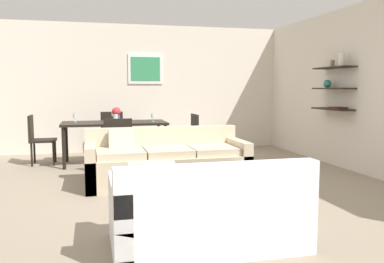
{
  "coord_description": "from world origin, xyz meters",
  "views": [
    {
      "loc": [
        -1.15,
        -5.29,
        1.36
      ],
      "look_at": [
        0.22,
        0.2,
        0.75
      ],
      "focal_mm": 37.97,
      "sensor_mm": 36.0,
      "label": 1
    }
  ],
  "objects_px": {
    "coffee_table": "(210,187)",
    "wine_glass_foot": "(116,117)",
    "sofa_beige": "(166,163)",
    "dining_table": "(115,126)",
    "wine_glass_right_near": "(153,116)",
    "dining_chair_left_far": "(38,136)",
    "wine_glass_left_far": "(75,116)",
    "dining_chair_foot": "(118,141)",
    "apple_on_coffee_table": "(195,169)",
    "decorative_bowl": "(209,169)",
    "wine_glass_head": "(113,114)",
    "centerpiece_vase": "(116,114)",
    "dining_chair_right_near": "(189,135)",
    "dining_chair_head": "(112,131)",
    "loveseat_white": "(206,212)"
  },
  "relations": [
    {
      "from": "dining_chair_right_near",
      "to": "wine_glass_foot",
      "type": "xyz_separation_m",
      "value": [
        -1.33,
        -0.18,
        0.36
      ]
    },
    {
      "from": "sofa_beige",
      "to": "decorative_bowl",
      "type": "xyz_separation_m",
      "value": [
        0.29,
        -1.17,
        0.13
      ]
    },
    {
      "from": "sofa_beige",
      "to": "apple_on_coffee_table",
      "type": "height_order",
      "value": "sofa_beige"
    },
    {
      "from": "dining_chair_left_far",
      "to": "wine_glass_left_far",
      "type": "xyz_separation_m",
      "value": [
        0.65,
        -0.09,
        0.36
      ]
    },
    {
      "from": "dining_chair_right_near",
      "to": "coffee_table",
      "type": "bearing_deg",
      "value": -98.33
    },
    {
      "from": "decorative_bowl",
      "to": "dining_chair_left_far",
      "type": "relative_size",
      "value": 0.44
    },
    {
      "from": "wine_glass_foot",
      "to": "loveseat_white",
      "type": "bearing_deg",
      "value": -81.9
    },
    {
      "from": "apple_on_coffee_table",
      "to": "wine_glass_right_near",
      "type": "relative_size",
      "value": 0.48
    },
    {
      "from": "dining_table",
      "to": "loveseat_white",
      "type": "bearing_deg",
      "value": -82.62
    },
    {
      "from": "sofa_beige",
      "to": "coffee_table",
      "type": "distance_m",
      "value": 1.16
    },
    {
      "from": "loveseat_white",
      "to": "dining_table",
      "type": "xyz_separation_m",
      "value": [
        -0.53,
        4.12,
        0.39
      ]
    },
    {
      "from": "coffee_table",
      "to": "dining_chair_left_far",
      "type": "height_order",
      "value": "dining_chair_left_far"
    },
    {
      "from": "coffee_table",
      "to": "wine_glass_foot",
      "type": "relative_size",
      "value": 7.66
    },
    {
      "from": "sofa_beige",
      "to": "apple_on_coffee_table",
      "type": "relative_size",
      "value": 31.7
    },
    {
      "from": "apple_on_coffee_table",
      "to": "dining_table",
      "type": "relative_size",
      "value": 0.04
    },
    {
      "from": "decorative_bowl",
      "to": "centerpiece_vase",
      "type": "height_order",
      "value": "centerpiece_vase"
    },
    {
      "from": "coffee_table",
      "to": "dining_chair_left_far",
      "type": "bearing_deg",
      "value": 126.45
    },
    {
      "from": "sofa_beige",
      "to": "dining_chair_right_near",
      "type": "xyz_separation_m",
      "value": [
        0.71,
        1.56,
        0.21
      ]
    },
    {
      "from": "wine_glass_left_far",
      "to": "wine_glass_head",
      "type": "bearing_deg",
      "value": 21.21
    },
    {
      "from": "dining_table",
      "to": "wine_glass_right_near",
      "type": "xyz_separation_m",
      "value": [
        0.68,
        -0.11,
        0.18
      ]
    },
    {
      "from": "dining_chair_left_far",
      "to": "dining_chair_foot",
      "type": "bearing_deg",
      "value": -37.88
    },
    {
      "from": "dining_chair_head",
      "to": "dining_chair_right_near",
      "type": "xyz_separation_m",
      "value": [
        1.33,
        -1.03,
        0.0
      ]
    },
    {
      "from": "wine_glass_left_far",
      "to": "sofa_beige",
      "type": "bearing_deg",
      "value": -55.11
    },
    {
      "from": "loveseat_white",
      "to": "wine_glass_foot",
      "type": "bearing_deg",
      "value": 98.1
    },
    {
      "from": "sofa_beige",
      "to": "wine_glass_left_far",
      "type": "xyz_separation_m",
      "value": [
        -1.3,
        1.86,
        0.57
      ]
    },
    {
      "from": "sofa_beige",
      "to": "dining_chair_right_near",
      "type": "height_order",
      "value": "dining_chair_right_near"
    },
    {
      "from": "dining_chair_foot",
      "to": "wine_glass_foot",
      "type": "bearing_deg",
      "value": 90.0
    },
    {
      "from": "dining_chair_foot",
      "to": "wine_glass_right_near",
      "type": "relative_size",
      "value": 5.96
    },
    {
      "from": "dining_table",
      "to": "dining_chair_right_near",
      "type": "distance_m",
      "value": 1.35
    },
    {
      "from": "dining_chair_head",
      "to": "wine_glass_foot",
      "type": "relative_size",
      "value": 5.39
    },
    {
      "from": "decorative_bowl",
      "to": "apple_on_coffee_table",
      "type": "distance_m",
      "value": 0.16
    },
    {
      "from": "dining_chair_left_far",
      "to": "centerpiece_vase",
      "type": "relative_size",
      "value": 3.32
    },
    {
      "from": "dining_chair_foot",
      "to": "dining_chair_right_near",
      "type": "height_order",
      "value": "same"
    },
    {
      "from": "dining_chair_foot",
      "to": "dining_chair_head",
      "type": "relative_size",
      "value": 1.0
    },
    {
      "from": "coffee_table",
      "to": "dining_chair_right_near",
      "type": "relative_size",
      "value": 1.42
    },
    {
      "from": "wine_glass_foot",
      "to": "centerpiece_vase",
      "type": "height_order",
      "value": "centerpiece_vase"
    },
    {
      "from": "dining_table",
      "to": "dining_chair_head",
      "type": "bearing_deg",
      "value": 90.0
    },
    {
      "from": "decorative_bowl",
      "to": "centerpiece_vase",
      "type": "relative_size",
      "value": 1.47
    },
    {
      "from": "dining_chair_right_near",
      "to": "wine_glass_foot",
      "type": "height_order",
      "value": "wine_glass_foot"
    },
    {
      "from": "decorative_bowl",
      "to": "dining_chair_head",
      "type": "relative_size",
      "value": 0.44
    },
    {
      "from": "wine_glass_right_near",
      "to": "wine_glass_left_far",
      "type": "relative_size",
      "value": 0.92
    },
    {
      "from": "decorative_bowl",
      "to": "dining_table",
      "type": "distance_m",
      "value": 3.08
    },
    {
      "from": "sofa_beige",
      "to": "dining_chair_foot",
      "type": "distance_m",
      "value": 1.13
    },
    {
      "from": "decorative_bowl",
      "to": "wine_glass_head",
      "type": "distance_m",
      "value": 3.45
    },
    {
      "from": "coffee_table",
      "to": "wine_glass_foot",
      "type": "xyz_separation_m",
      "value": [
        -0.94,
        2.5,
        0.67
      ]
    },
    {
      "from": "loveseat_white",
      "to": "apple_on_coffee_table",
      "type": "xyz_separation_m",
      "value": [
        0.22,
        1.24,
        0.12
      ]
    },
    {
      "from": "coffee_table",
      "to": "wine_glass_right_near",
      "type": "bearing_deg",
      "value": 95.23
    },
    {
      "from": "wine_glass_right_near",
      "to": "centerpiece_vase",
      "type": "relative_size",
      "value": 0.56
    },
    {
      "from": "decorative_bowl",
      "to": "apple_on_coffee_table",
      "type": "relative_size",
      "value": 5.49
    },
    {
      "from": "dining_table",
      "to": "wine_glass_left_far",
      "type": "xyz_separation_m",
      "value": [
        -0.68,
        0.11,
        0.19
      ]
    }
  ]
}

